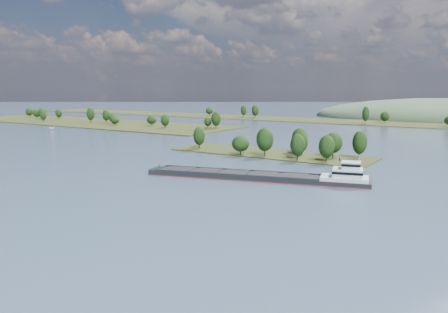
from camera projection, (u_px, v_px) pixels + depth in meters
The scene contains 6 objects.
ground at pixel (196, 174), 163.63m from camera, with size 1800.00×1800.00×0.00m, color #3C4F68.
tree_island at pixel (281, 147), 207.84m from camera, with size 100.00×31.24×14.49m.
left_bank at pixel (88, 122), 402.55m from camera, with size 300.00×80.00×15.52m.
back_shoreline at pixel (390, 123), 390.71m from camera, with size 900.00×60.00×16.74m.
cargo_barge at pixel (270, 176), 153.89m from camera, with size 79.17×30.34×10.76m.
motorboat at pixel (52, 128), 336.42m from camera, with size 2.40×6.38×2.47m, color silver.
Camera 1 is at (96.37, -8.88, 32.15)m, focal length 35.00 mm.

